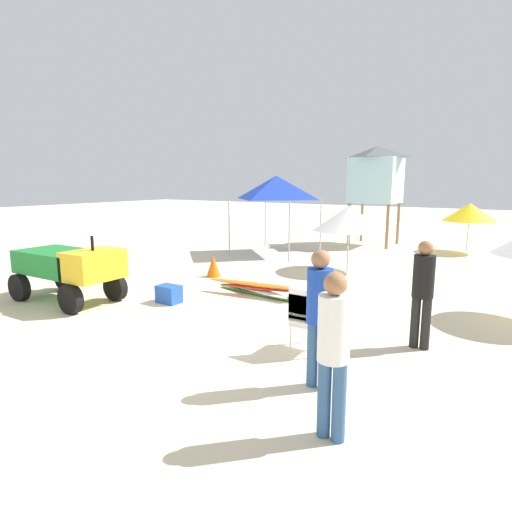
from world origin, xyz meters
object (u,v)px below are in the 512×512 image
(stacked_plastic_chairs, at_px, (307,315))
(traffic_cone_near, at_px, (213,266))
(beach_umbrella_mid, at_px, (470,212))
(utility_cart, at_px, (70,266))
(lifeguard_near_left, at_px, (319,309))
(beach_umbrella_left, at_px, (349,218))
(cooler_box, at_px, (169,294))
(lifeguard_tower, at_px, (376,175))
(popup_canopy, at_px, (276,188))
(lifeguard_near_center, at_px, (423,287))
(surfboard_pile, at_px, (259,289))
(lifeguard_near_right, at_px, (333,345))

(stacked_plastic_chairs, relative_size, traffic_cone_near, 1.77)
(stacked_plastic_chairs, distance_m, beach_umbrella_mid, 11.70)
(utility_cart, relative_size, lifeguard_near_left, 1.45)
(utility_cart, bearing_deg, beach_umbrella_left, 58.59)
(beach_umbrella_left, height_order, cooler_box, beach_umbrella_left)
(stacked_plastic_chairs, height_order, lifeguard_near_left, lifeguard_near_left)
(beach_umbrella_left, height_order, beach_umbrella_mid, beach_umbrella_left)
(utility_cart, height_order, lifeguard_tower, lifeguard_tower)
(utility_cart, relative_size, cooler_box, 5.15)
(lifeguard_near_left, xyz_separation_m, traffic_cone_near, (-5.11, 4.24, -0.74))
(popup_canopy, bearing_deg, stacked_plastic_chairs, -56.50)
(lifeguard_near_center, height_order, popup_canopy, popup_canopy)
(surfboard_pile, xyz_separation_m, popup_canopy, (-2.58, 5.15, 2.22))
(utility_cart, distance_m, lifeguard_near_left, 6.19)
(lifeguard_near_left, height_order, beach_umbrella_left, beach_umbrella_left)
(surfboard_pile, relative_size, traffic_cone_near, 4.42)
(utility_cart, bearing_deg, stacked_plastic_chairs, 3.09)
(lifeguard_near_left, relative_size, beach_umbrella_left, 0.87)
(lifeguard_tower, xyz_separation_m, beach_umbrella_left, (1.02, -5.57, -1.32))
(utility_cart, height_order, lifeguard_near_center, lifeguard_near_center)
(utility_cart, height_order, surfboard_pile, utility_cart)
(surfboard_pile, distance_m, traffic_cone_near, 2.33)
(popup_canopy, relative_size, beach_umbrella_left, 1.36)
(lifeguard_near_right, xyz_separation_m, popup_canopy, (-6.15, 9.33, 1.37))
(utility_cart, relative_size, surfboard_pile, 1.01)
(lifeguard_tower, bearing_deg, cooler_box, -95.28)
(lifeguard_near_right, height_order, popup_canopy, popup_canopy)
(lifeguard_near_right, bearing_deg, traffic_cone_near, 137.77)
(lifeguard_near_center, bearing_deg, surfboard_pile, 162.33)
(lifeguard_near_right, height_order, lifeguard_tower, lifeguard_tower)
(lifeguard_near_center, height_order, traffic_cone_near, lifeguard_near_center)
(surfboard_pile, height_order, beach_umbrella_left, beach_umbrella_left)
(stacked_plastic_chairs, height_order, beach_umbrella_mid, beach_umbrella_mid)
(beach_umbrella_mid, bearing_deg, cooler_box, -112.58)
(surfboard_pile, relative_size, lifeguard_near_center, 1.49)
(stacked_plastic_chairs, relative_size, lifeguard_near_right, 0.59)
(lifeguard_near_left, distance_m, lifeguard_near_right, 1.08)
(beach_umbrella_left, xyz_separation_m, cooler_box, (-2.02, -5.25, -1.36))
(stacked_plastic_chairs, bearing_deg, lifeguard_tower, 103.05)
(lifeguard_tower, bearing_deg, lifeguard_near_right, -73.90)
(lifeguard_near_center, xyz_separation_m, beach_umbrella_left, (-3.08, 4.91, 0.56))
(lifeguard_near_right, height_order, beach_umbrella_mid, beach_umbrella_mid)
(stacked_plastic_chairs, bearing_deg, beach_umbrella_left, 105.43)
(cooler_box, bearing_deg, beach_umbrella_left, 68.92)
(beach_umbrella_left, relative_size, cooler_box, 4.10)
(cooler_box, bearing_deg, popup_canopy, 100.72)
(lifeguard_near_left, relative_size, popup_canopy, 0.64)
(beach_umbrella_mid, bearing_deg, lifeguard_tower, -179.43)
(surfboard_pile, height_order, popup_canopy, popup_canopy)
(popup_canopy, xyz_separation_m, lifeguard_tower, (2.27, 4.12, 0.49))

